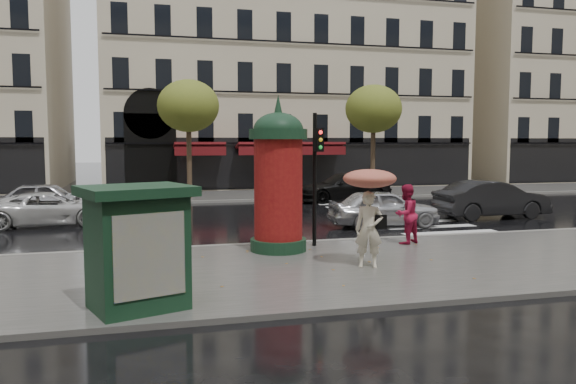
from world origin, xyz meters
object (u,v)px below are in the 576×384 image
object	(u,v)px
morris_column	(278,177)
car_black	(343,187)
newsstand	(137,246)
car_darkgrey	(492,199)
woman_red	(406,214)
man_burgundy	(150,224)
car_white	(50,209)
car_far_silver	(29,199)
car_silver	(384,208)
traffic_light	(316,166)
woman_umbrella	(369,201)

from	to	relation	value
morris_column	car_black	world-z (taller)	morris_column
newsstand	car_darkgrey	xyz separation A→B (m)	(14.38, 9.98, -0.50)
woman_red	morris_column	size ratio (longest dim) A/B	0.41
woman_red	man_burgundy	bearing A→B (deg)	-30.78
woman_red	newsstand	size ratio (longest dim) A/B	0.78
car_white	car_far_silver	xyz separation A→B (m)	(-1.37, 3.49, 0.08)
morris_column	car_white	xyz separation A→B (m)	(-7.16, 7.64, -1.59)
car_darkgrey	morris_column	bearing A→B (deg)	114.77
car_silver	man_burgundy	bearing A→B (deg)	114.82
morris_column	car_darkgrey	size ratio (longest dim) A/B	0.91
woman_red	car_white	bearing A→B (deg)	-60.59
woman_red	car_white	distance (m)	13.50
woman_red	car_far_silver	world-z (taller)	woman_red
newsstand	traffic_light	bearing A→B (deg)	45.30
car_darkgrey	car_white	xyz separation A→B (m)	(-17.70, 2.42, -0.15)
woman_red	morris_column	distance (m)	4.18
car_silver	car_white	distance (m)	12.78
car_silver	car_white	size ratio (longest dim) A/B	0.91
woman_umbrella	car_darkgrey	world-z (taller)	woman_umbrella
man_burgundy	car_white	size ratio (longest dim) A/B	0.35
car_silver	car_darkgrey	size ratio (longest dim) A/B	0.87
woman_red	car_white	size ratio (longest dim) A/B	0.39
newsstand	car_far_silver	bearing A→B (deg)	106.45
car_darkgrey	car_white	size ratio (longest dim) A/B	1.04
morris_column	car_white	bearing A→B (deg)	133.16
car_black	car_far_silver	bearing A→B (deg)	-87.60
newsstand	car_white	size ratio (longest dim) A/B	0.50
man_burgundy	newsstand	world-z (taller)	newsstand
woman_umbrella	woman_red	bearing A→B (deg)	49.19
woman_umbrella	car_black	xyz separation A→B (m)	(5.18, 15.83, -1.01)
traffic_light	car_darkgrey	size ratio (longest dim) A/B	0.81
woman_umbrella	car_black	bearing A→B (deg)	71.89
car_darkgrey	newsstand	bearing A→B (deg)	123.16
woman_umbrella	newsstand	bearing A→B (deg)	-158.98
car_black	newsstand	bearing A→B (deg)	-35.96
man_burgundy	morris_column	xyz separation A→B (m)	(3.53, -0.64, 1.31)
car_white	car_darkgrey	bearing A→B (deg)	-102.94
woman_umbrella	car_darkgrey	size ratio (longest dim) A/B	0.52
woman_umbrella	woman_red	distance (m)	3.67
car_silver	car_darkgrey	xyz separation A→B (m)	(5.40, 1.03, 0.08)
woman_red	car_white	xyz separation A→B (m)	(-11.17, 7.57, -0.38)
woman_red	car_darkgrey	bearing A→B (deg)	-168.18
car_white	car_black	world-z (taller)	car_black
car_far_silver	woman_umbrella	bearing A→B (deg)	36.80
woman_umbrella	car_far_silver	world-z (taller)	woman_umbrella
newsstand	car_silver	world-z (taller)	newsstand
woman_red	newsstand	world-z (taller)	newsstand
newsstand	car_silver	distance (m)	12.69
woman_red	car_far_silver	xyz separation A→B (m)	(-12.54, 11.06, -0.30)
woman_red	traffic_light	world-z (taller)	traffic_light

